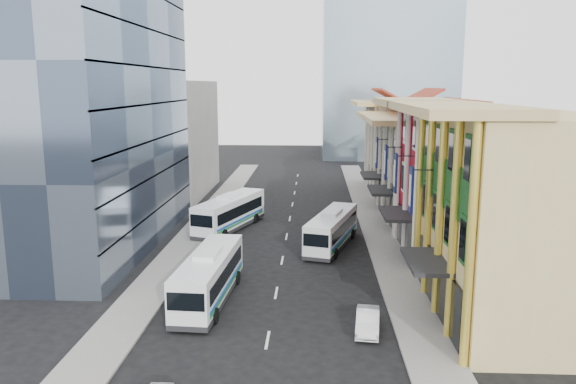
{
  "coord_description": "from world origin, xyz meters",
  "views": [
    {
      "loc": [
        2.42,
        -27.17,
        13.57
      ],
      "look_at": [
        0.2,
        20.63,
        4.39
      ],
      "focal_mm": 35.0,
      "sensor_mm": 36.0,
      "label": 1
    }
  ],
  "objects_px": {
    "office_tower": "(77,67)",
    "sedan_right": "(368,321)",
    "bus_left_near": "(209,276)",
    "bus_left_far": "(230,212)",
    "bus_right": "(332,229)",
    "shophouse_tan": "(513,218)"
  },
  "relations": [
    {
      "from": "shophouse_tan",
      "to": "office_tower",
      "type": "bearing_deg",
      "value": 155.7
    },
    {
      "from": "shophouse_tan",
      "to": "bus_right",
      "type": "relative_size",
      "value": 1.41
    },
    {
      "from": "shophouse_tan",
      "to": "bus_left_near",
      "type": "xyz_separation_m",
      "value": [
        -18.16,
        1.46,
        -4.33
      ]
    },
    {
      "from": "shophouse_tan",
      "to": "bus_left_far",
      "type": "distance_m",
      "value": 27.82
    },
    {
      "from": "bus_left_near",
      "to": "bus_left_far",
      "type": "xyz_separation_m",
      "value": [
        -1.34,
        17.9,
        0.04
      ]
    },
    {
      "from": "bus_left_near",
      "to": "sedan_right",
      "type": "height_order",
      "value": "bus_left_near"
    },
    {
      "from": "shophouse_tan",
      "to": "office_tower",
      "type": "height_order",
      "value": "office_tower"
    },
    {
      "from": "bus_left_far",
      "to": "bus_right",
      "type": "height_order",
      "value": "bus_left_far"
    },
    {
      "from": "bus_left_near",
      "to": "bus_left_far",
      "type": "relative_size",
      "value": 0.98
    },
    {
      "from": "office_tower",
      "to": "bus_left_far",
      "type": "distance_m",
      "value": 18.38
    },
    {
      "from": "bus_right",
      "to": "sedan_right",
      "type": "distance_m",
      "value": 16.64
    },
    {
      "from": "bus_left_far",
      "to": "shophouse_tan",
      "type": "bearing_deg",
      "value": -25.92
    },
    {
      "from": "sedan_right",
      "to": "shophouse_tan",
      "type": "bearing_deg",
      "value": 23.55
    },
    {
      "from": "bus_left_near",
      "to": "office_tower",
      "type": "bearing_deg",
      "value": 139.16
    },
    {
      "from": "bus_left_far",
      "to": "bus_right",
      "type": "relative_size",
      "value": 1.08
    },
    {
      "from": "office_tower",
      "to": "sedan_right",
      "type": "relative_size",
      "value": 8.28
    },
    {
      "from": "office_tower",
      "to": "bus_right",
      "type": "bearing_deg",
      "value": -0.23
    },
    {
      "from": "shophouse_tan",
      "to": "bus_left_near",
      "type": "relative_size",
      "value": 1.35
    },
    {
      "from": "office_tower",
      "to": "sedan_right",
      "type": "xyz_separation_m",
      "value": [
        22.5,
        -16.63,
        -14.4
      ]
    },
    {
      "from": "bus_left_far",
      "to": "bus_right",
      "type": "bearing_deg",
      "value": -10.98
    },
    {
      "from": "bus_left_near",
      "to": "bus_left_far",
      "type": "distance_m",
      "value": 17.95
    },
    {
      "from": "office_tower",
      "to": "bus_left_far",
      "type": "height_order",
      "value": "office_tower"
    }
  ]
}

